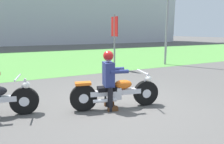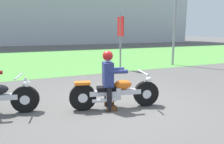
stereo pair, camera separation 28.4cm
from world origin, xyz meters
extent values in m
plane|color=#565451|center=(0.00, 0.00, 0.00)|extent=(120.00, 120.00, 0.00)
cube|color=#549342|center=(0.00, 9.80, 0.00)|extent=(60.00, 12.00, 0.01)
cylinder|color=black|center=(0.58, -0.40, 0.31)|extent=(0.64, 0.25, 0.62)
cylinder|color=silver|center=(0.58, -0.40, 0.31)|extent=(0.24, 0.18, 0.22)
cylinder|color=black|center=(-0.94, -0.07, 0.31)|extent=(0.64, 0.25, 0.62)
cylinder|color=silver|center=(-0.94, -0.07, 0.31)|extent=(0.24, 0.18, 0.22)
cube|color=silver|center=(-0.18, -0.24, 0.39)|extent=(1.24, 0.40, 0.12)
cube|color=silver|center=(-0.23, -0.23, 0.37)|extent=(0.36, 0.30, 0.28)
ellipsoid|color=orange|center=(-0.01, -0.28, 0.57)|extent=(0.48, 0.33, 0.22)
cube|color=black|center=(-0.40, -0.19, 0.49)|extent=(0.48, 0.33, 0.10)
cube|color=orange|center=(-0.94, -0.07, 0.65)|extent=(0.39, 0.27, 0.06)
cylinder|color=silver|center=(0.53, -0.39, 0.56)|extent=(0.26, 0.10, 0.53)
cylinder|color=silver|center=(0.48, -0.38, 0.85)|extent=(0.18, 0.65, 0.04)
sphere|color=white|center=(0.63, -0.42, 0.67)|extent=(0.16, 0.16, 0.16)
cylinder|color=silver|center=(-0.51, -0.31, 0.25)|extent=(0.55, 0.20, 0.08)
cylinder|color=black|center=(-0.32, -0.02, 0.28)|extent=(0.12, 0.12, 0.56)
cube|color=#593319|center=(-0.26, -0.04, 0.05)|extent=(0.26, 0.15, 0.10)
cylinder|color=black|center=(-0.40, -0.37, 0.28)|extent=(0.12, 0.12, 0.56)
cube|color=#593319|center=(-0.34, -0.39, 0.05)|extent=(0.26, 0.15, 0.10)
cube|color=navy|center=(-0.36, -0.20, 0.84)|extent=(0.30, 0.42, 0.56)
cylinder|color=navy|center=(-0.11, -0.08, 0.92)|extent=(0.43, 0.18, 0.09)
cylinder|color=navy|center=(-0.18, -0.41, 0.92)|extent=(0.43, 0.18, 0.09)
sphere|color=#D8A884|center=(-0.36, -0.20, 1.24)|extent=(0.20, 0.20, 0.20)
sphere|color=#B21919|center=(-0.36, -0.20, 1.27)|extent=(0.24, 0.24, 0.24)
cylinder|color=black|center=(-2.17, 0.34, 0.31)|extent=(0.62, 0.25, 0.61)
cylinder|color=silver|center=(-2.17, 0.34, 0.31)|extent=(0.24, 0.18, 0.21)
cylinder|color=silver|center=(-2.22, 0.35, 0.56)|extent=(0.26, 0.10, 0.53)
cylinder|color=silver|center=(-2.27, 0.36, 0.85)|extent=(0.18, 0.65, 0.04)
sphere|color=white|center=(-2.12, 0.33, 0.67)|extent=(0.16, 0.16, 0.16)
cylinder|color=gray|center=(5.47, 4.52, 3.12)|extent=(0.12, 0.12, 6.24)
cylinder|color=gray|center=(2.16, 4.34, 1.30)|extent=(0.08, 0.08, 2.60)
cube|color=red|center=(2.16, 4.34, 2.05)|extent=(0.04, 0.60, 0.90)
camera|label=1|loc=(-2.42, -4.46, 1.82)|focal=33.25mm
camera|label=2|loc=(-2.17, -4.58, 1.82)|focal=33.25mm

